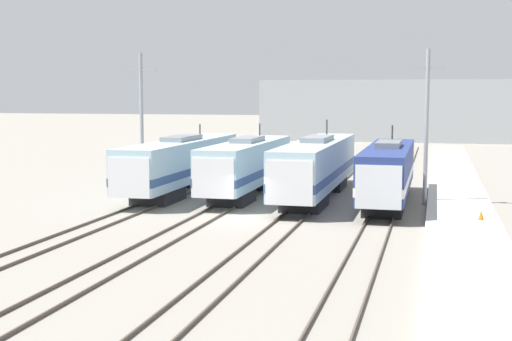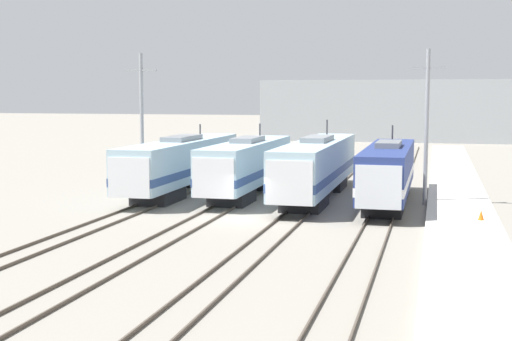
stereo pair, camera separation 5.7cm
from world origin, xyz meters
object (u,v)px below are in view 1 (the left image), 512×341
(catenary_tower_left, at_px, (142,120))
(traffic_cone, at_px, (481,215))
(locomotive_far_left, at_px, (179,164))
(locomotive_center_right, at_px, (316,167))
(locomotive_center_left, at_px, (246,166))
(catenary_tower_right, at_px, (427,123))
(locomotive_far_right, at_px, (388,173))

(catenary_tower_left, height_order, traffic_cone, catenary_tower_left)
(locomotive_far_left, height_order, locomotive_center_right, locomotive_center_right)
(locomotive_center_left, distance_m, catenary_tower_right, 12.86)
(locomotive_center_right, height_order, locomotive_far_right, locomotive_center_right)
(locomotive_center_right, bearing_deg, locomotive_far_left, -179.68)
(locomotive_far_left, distance_m, catenary_tower_right, 17.75)
(catenary_tower_left, height_order, catenary_tower_right, same)
(catenary_tower_left, bearing_deg, catenary_tower_right, 0.00)
(catenary_tower_left, bearing_deg, locomotive_far_left, 20.04)
(locomotive_center_left, bearing_deg, locomotive_far_left, -179.76)
(locomotive_center_right, xyz_separation_m, traffic_cone, (10.54, -7.86, -1.62))
(locomotive_far_right, height_order, catenary_tower_left, catenary_tower_left)
(locomotive_far_right, relative_size, traffic_cone, 29.57)
(locomotive_far_left, relative_size, catenary_tower_right, 1.86)
(locomotive_far_right, bearing_deg, catenary_tower_left, 177.47)
(catenary_tower_left, distance_m, traffic_cone, 24.55)
(locomotive_far_right, bearing_deg, locomotive_center_right, 160.86)
(locomotive_center_left, xyz_separation_m, locomotive_far_right, (10.03, -1.71, -0.02))
(locomotive_far_right, bearing_deg, locomotive_far_left, 173.61)
(locomotive_far_left, distance_m, locomotive_far_right, 15.14)
(locomotive_far_left, distance_m, catenary_tower_left, 4.16)
(locomotive_far_left, bearing_deg, locomotive_center_right, 0.32)
(traffic_cone, bearing_deg, locomotive_far_left, 159.24)
(locomotive_center_left, relative_size, catenary_tower_left, 1.62)
(locomotive_center_right, bearing_deg, locomotive_center_left, -179.59)
(catenary_tower_right, bearing_deg, locomotive_center_left, 175.71)
(locomotive_far_right, distance_m, traffic_cone, 8.39)
(locomotive_center_right, height_order, traffic_cone, locomotive_center_right)
(locomotive_center_right, height_order, catenary_tower_right, catenary_tower_right)
(locomotive_center_right, relative_size, locomotive_far_right, 1.19)
(locomotive_center_left, height_order, traffic_cone, locomotive_center_left)
(catenary_tower_right, bearing_deg, locomotive_far_right, -161.98)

